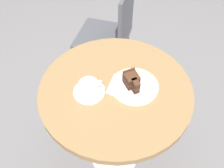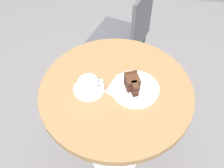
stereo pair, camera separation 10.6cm
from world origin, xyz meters
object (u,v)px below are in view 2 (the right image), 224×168
object	(u,v)px
fork	(136,100)
cafe_chair	(128,32)
coffee_cup	(89,85)
napkin	(125,89)
saucer	(89,89)
cake_slice	(132,83)
cake_plate	(135,89)
teaspoon	(95,80)

from	to	relation	value
fork	cafe_chair	world-z (taller)	cafe_chair
coffee_cup	napkin	size ratio (longest dim) A/B	0.61
saucer	napkin	size ratio (longest dim) A/B	0.76
cafe_chair	cake_slice	bearing A→B (deg)	22.63
fork	napkin	distance (m)	0.09
saucer	fork	size ratio (longest dim) A/B	1.18
fork	napkin	xyz separation A→B (m)	(-0.06, 0.07, -0.01)
cake_plate	cake_slice	distance (m)	0.04
coffee_cup	napkin	distance (m)	0.17
teaspoon	cake_plate	xyz separation A→B (m)	(0.19, -0.02, -0.01)
fork	cafe_chair	size ratio (longest dim) A/B	0.14
fork	coffee_cup	bearing A→B (deg)	-48.10
napkin	cake_plate	bearing A→B (deg)	4.26
cake_slice	fork	bearing A→B (deg)	-70.34
coffee_cup	napkin	world-z (taller)	coffee_cup
cake_plate	napkin	world-z (taller)	cake_plate
teaspoon	cafe_chair	bearing A→B (deg)	72.84
cake_slice	saucer	bearing A→B (deg)	-170.60
cake_slice	napkin	world-z (taller)	cake_slice
saucer	cafe_chair	bearing A→B (deg)	81.04
coffee_cup	fork	bearing A→B (deg)	-8.39
saucer	napkin	xyz separation A→B (m)	(0.16, 0.03, -0.00)
fork	napkin	world-z (taller)	fork
teaspoon	napkin	bearing A→B (deg)	-18.29
fork	cafe_chair	bearing A→B (deg)	-122.48
coffee_cup	cafe_chair	size ratio (longest dim) A/B	0.13
coffee_cup	fork	world-z (taller)	coffee_cup
cake_slice	fork	xyz separation A→B (m)	(0.03, -0.07, -0.03)
coffee_cup	cake_plate	world-z (taller)	coffee_cup
cake_plate	cafe_chair	xyz separation A→B (m)	(-0.09, 0.73, -0.23)
saucer	coffee_cup	distance (m)	0.04
napkin	saucer	bearing A→B (deg)	-170.74
cake_plate	cake_slice	world-z (taller)	cake_slice
cake_plate	saucer	bearing A→B (deg)	-171.80
cake_slice	cafe_chair	xyz separation A→B (m)	(-0.08, 0.72, -0.27)
teaspoon	fork	distance (m)	0.22
cake_plate	fork	xyz separation A→B (m)	(0.01, -0.07, 0.01)
cake_plate	coffee_cup	bearing A→B (deg)	-169.75
saucer	teaspoon	world-z (taller)	teaspoon
teaspoon	cake_slice	world-z (taller)	cake_slice
cake_plate	cafe_chair	bearing A→B (deg)	97.06
cake_plate	napkin	size ratio (longest dim) A/B	1.17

